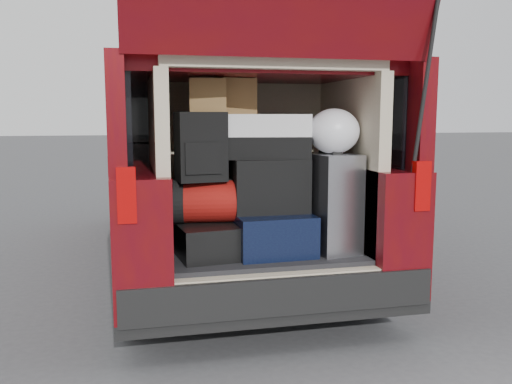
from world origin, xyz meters
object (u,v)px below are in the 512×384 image
at_px(backpack, 201,147).
at_px(twotone_duffel, 260,136).
at_px(black_hardshell, 206,239).
at_px(silver_roller, 329,202).
at_px(red_duffel, 207,201).
at_px(navy_hardshell, 269,231).
at_px(black_soft_case, 270,185).

relative_size(backpack, twotone_duffel, 0.68).
bearing_deg(twotone_duffel, black_hardshell, -159.92).
distance_m(silver_roller, red_duffel, 0.81).
xyz_separation_m(navy_hardshell, backpack, (-0.45, -0.03, 0.56)).
bearing_deg(silver_roller, backpack, 167.45).
xyz_separation_m(silver_roller, red_duffel, (-0.80, 0.09, 0.02)).
bearing_deg(backpack, black_hardshell, 15.77).
bearing_deg(twotone_duffel, navy_hardshell, -39.32).
relative_size(black_hardshell, black_soft_case, 1.08).
bearing_deg(twotone_duffel, red_duffel, -164.96).
height_order(navy_hardshell, backpack, backpack).
bearing_deg(black_hardshell, twotone_duffel, 3.89).
relative_size(navy_hardshell, silver_roller, 0.94).
bearing_deg(backpack, navy_hardshell, -4.09).
height_order(red_duffel, twotone_duffel, twotone_duffel).
bearing_deg(twotone_duffel, backpack, -159.03).
bearing_deg(navy_hardshell, backpack, -178.23).
bearing_deg(backpack, red_duffel, 43.40).
height_order(navy_hardshell, twotone_duffel, twotone_duffel).
bearing_deg(silver_roller, navy_hardshell, 159.57).
distance_m(navy_hardshell, silver_roller, 0.44).
bearing_deg(silver_roller, black_hardshell, 166.52).
xyz_separation_m(black_hardshell, navy_hardshell, (0.42, 0.02, 0.03)).
bearing_deg(black_hardshell, backpack, -163.68).
xyz_separation_m(silver_roller, backpack, (-0.84, 0.05, 0.37)).
height_order(black_soft_case, twotone_duffel, twotone_duffel).
bearing_deg(black_soft_case, black_hardshell, -177.46).
bearing_deg(silver_roller, red_duffel, 164.03).
height_order(silver_roller, twotone_duffel, twotone_duffel).
bearing_deg(red_duffel, navy_hardshell, 4.99).
xyz_separation_m(navy_hardshell, silver_roller, (0.39, -0.08, 0.19)).
xyz_separation_m(black_hardshell, backpack, (-0.03, -0.01, 0.59)).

